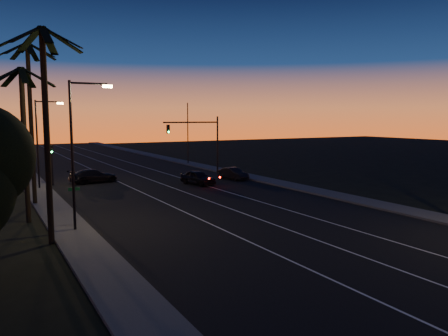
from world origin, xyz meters
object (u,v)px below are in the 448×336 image
signal_mast (200,135)px  cross_car (93,176)px  lead_car (198,178)px  right_car (233,174)px

signal_mast → cross_car: bearing=-178.6°
lead_car → right_car: size_ratio=1.21×
right_car → cross_car: (-14.17, 4.95, 0.08)m
right_car → cross_car: size_ratio=0.79×
lead_car → cross_car: size_ratio=0.95×
signal_mast → lead_car: size_ratio=1.42×
signal_mast → cross_car: (-12.65, -0.30, -4.04)m
lead_car → cross_car: (-9.07, 6.48, 0.00)m
signal_mast → cross_car: size_ratio=1.35×
cross_car → signal_mast: bearing=1.4°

